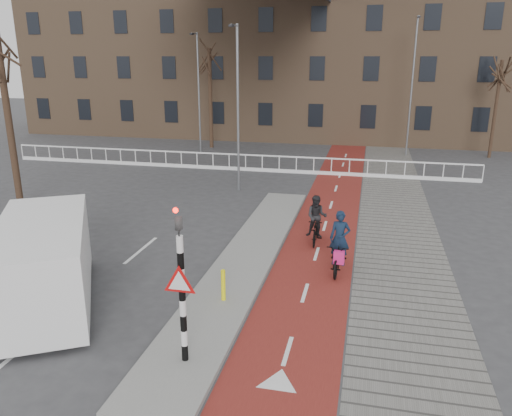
# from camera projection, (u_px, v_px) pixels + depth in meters

# --- Properties ---
(ground) EXTENTS (120.00, 120.00, 0.00)m
(ground) POSITION_uv_depth(u_px,v_px,m) (236.00, 322.00, 12.66)
(ground) COLOR #38383A
(ground) RESTS_ON ground
(bike_lane) EXTENTS (2.50, 60.00, 0.01)m
(bike_lane) POSITION_uv_depth(u_px,v_px,m) (329.00, 211.00, 21.66)
(bike_lane) COLOR maroon
(bike_lane) RESTS_ON ground
(sidewalk) EXTENTS (3.00, 60.00, 0.01)m
(sidewalk) POSITION_uv_depth(u_px,v_px,m) (396.00, 216.00, 21.06)
(sidewalk) COLOR slate
(sidewalk) RESTS_ON ground
(curb_island) EXTENTS (1.80, 16.00, 0.12)m
(curb_island) POSITION_uv_depth(u_px,v_px,m) (247.00, 258.00, 16.52)
(curb_island) COLOR gray
(curb_island) RESTS_ON ground
(traffic_signal) EXTENTS (0.80, 0.80, 3.68)m
(traffic_signal) POSITION_uv_depth(u_px,v_px,m) (181.00, 282.00, 10.33)
(traffic_signal) COLOR black
(traffic_signal) RESTS_ON curb_island
(bollard) EXTENTS (0.12, 0.12, 0.87)m
(bollard) POSITION_uv_depth(u_px,v_px,m) (223.00, 285.00, 13.44)
(bollard) COLOR #F8ED0D
(bollard) RESTS_ON curb_island
(cyclist_near) EXTENTS (0.76, 1.91, 1.96)m
(cyclist_near) POSITION_uv_depth(u_px,v_px,m) (339.00, 252.00, 15.44)
(cyclist_near) COLOR black
(cyclist_near) RESTS_ON bike_lane
(cyclist_far) EXTENTS (0.75, 1.63, 1.77)m
(cyclist_far) POSITION_uv_depth(u_px,v_px,m) (316.00, 224.00, 17.77)
(cyclist_far) COLOR black
(cyclist_far) RESTS_ON bike_lane
(van) EXTENTS (4.57, 5.75, 2.32)m
(van) POSITION_uv_depth(u_px,v_px,m) (44.00, 263.00, 13.19)
(van) COLOR white
(van) RESTS_ON ground
(railing) EXTENTS (28.00, 0.10, 0.99)m
(railing) POSITION_uv_depth(u_px,v_px,m) (229.00, 165.00, 29.49)
(railing) COLOR silver
(railing) RESTS_ON ground
(townhouse_row) EXTENTS (46.00, 10.00, 15.90)m
(townhouse_row) POSITION_uv_depth(u_px,v_px,m) (301.00, 39.00, 40.85)
(townhouse_row) COLOR #7F6047
(townhouse_row) RESTS_ON ground
(tree_left) EXTENTS (0.30, 0.30, 7.73)m
(tree_left) POSITION_uv_depth(u_px,v_px,m) (8.00, 119.00, 21.43)
(tree_left) COLOR black
(tree_left) RESTS_ON ground
(tree_mid) EXTENTS (0.28, 0.28, 7.02)m
(tree_mid) POSITION_uv_depth(u_px,v_px,m) (210.00, 99.00, 35.88)
(tree_mid) COLOR black
(tree_mid) RESTS_ON ground
(tree_right) EXTENTS (0.21, 0.21, 6.24)m
(tree_right) POSITION_uv_depth(u_px,v_px,m) (495.00, 110.00, 32.26)
(tree_right) COLOR black
(tree_right) RESTS_ON ground
(streetlight_near) EXTENTS (0.12, 0.12, 7.90)m
(streetlight_near) POSITION_uv_depth(u_px,v_px,m) (238.00, 111.00, 23.99)
(streetlight_near) COLOR slate
(streetlight_near) RESTS_ON ground
(streetlight_left) EXTENTS (0.12, 0.12, 7.95)m
(streetlight_left) POSITION_uv_depth(u_px,v_px,m) (199.00, 95.00, 33.70)
(streetlight_left) COLOR slate
(streetlight_left) RESTS_ON ground
(streetlight_right) EXTENTS (0.12, 0.12, 8.91)m
(streetlight_right) POSITION_uv_depth(u_px,v_px,m) (412.00, 88.00, 32.67)
(streetlight_right) COLOR slate
(streetlight_right) RESTS_ON ground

